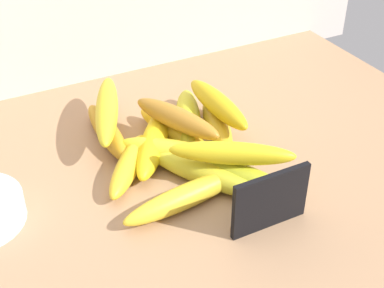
% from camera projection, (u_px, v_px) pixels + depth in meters
% --- Properties ---
extents(counter_top, '(1.10, 0.76, 0.03)m').
position_uv_depth(counter_top, '(159.00, 209.00, 0.76)').
color(counter_top, '#A9805C').
rests_on(counter_top, ground).
extents(chalkboard_sign, '(0.11, 0.02, 0.08)m').
position_uv_depth(chalkboard_sign, '(270.00, 202.00, 0.69)').
color(chalkboard_sign, black).
rests_on(chalkboard_sign, counter_top).
extents(banana_0, '(0.12, 0.19, 0.04)m').
position_uv_depth(banana_0, '(188.00, 120.00, 0.88)').
color(banana_0, gold).
rests_on(banana_0, counter_top).
extents(banana_1, '(0.13, 0.16, 0.04)m').
position_uv_depth(banana_1, '(234.00, 175.00, 0.77)').
color(banana_1, gold).
rests_on(banana_1, counter_top).
extents(banana_2, '(0.14, 0.18, 0.04)m').
position_uv_depth(banana_2, '(154.00, 142.00, 0.84)').
color(banana_2, yellow).
rests_on(banana_2, counter_top).
extents(banana_3, '(0.13, 0.19, 0.04)m').
position_uv_depth(banana_3, '(203.00, 173.00, 0.78)').
color(banana_3, yellow).
rests_on(banana_3, counter_top).
extents(banana_4, '(0.17, 0.17, 0.04)m').
position_uv_depth(banana_4, '(181.00, 155.00, 0.81)').
color(banana_4, yellow).
rests_on(banana_4, counter_top).
extents(banana_5, '(0.20, 0.06, 0.03)m').
position_uv_depth(banana_5, '(186.00, 196.00, 0.74)').
color(banana_5, yellow).
rests_on(banana_5, counter_top).
extents(banana_6, '(0.08, 0.18, 0.03)m').
position_uv_depth(banana_6, '(175.00, 132.00, 0.86)').
color(banana_6, yellow).
rests_on(banana_6, counter_top).
extents(banana_7, '(0.12, 0.14, 0.03)m').
position_uv_depth(banana_7, '(129.00, 165.00, 0.79)').
color(banana_7, yellow).
rests_on(banana_7, counter_top).
extents(banana_8, '(0.08, 0.16, 0.04)m').
position_uv_depth(banana_8, '(217.00, 125.00, 0.88)').
color(banana_8, gold).
rests_on(banana_8, counter_top).
extents(banana_9, '(0.04, 0.17, 0.03)m').
position_uv_depth(banana_9, '(108.00, 132.00, 0.86)').
color(banana_9, '#BE891C').
rests_on(banana_9, counter_top).
extents(banana_10, '(0.11, 0.20, 0.04)m').
position_uv_depth(banana_10, '(107.00, 110.00, 0.85)').
color(banana_10, yellow).
rests_on(banana_10, banana_9).
extents(banana_11, '(0.04, 0.17, 0.04)m').
position_uv_depth(banana_11, '(218.00, 104.00, 0.86)').
color(banana_11, gold).
rests_on(banana_11, banana_8).
extents(banana_12, '(0.17, 0.12, 0.03)m').
position_uv_depth(banana_12, '(232.00, 153.00, 0.75)').
color(banana_12, yellow).
rests_on(banana_12, banana_1).
extents(banana_13, '(0.10, 0.16, 0.03)m').
position_uv_depth(banana_13, '(177.00, 118.00, 0.83)').
color(banana_13, '#B07726').
rests_on(banana_13, banana_6).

